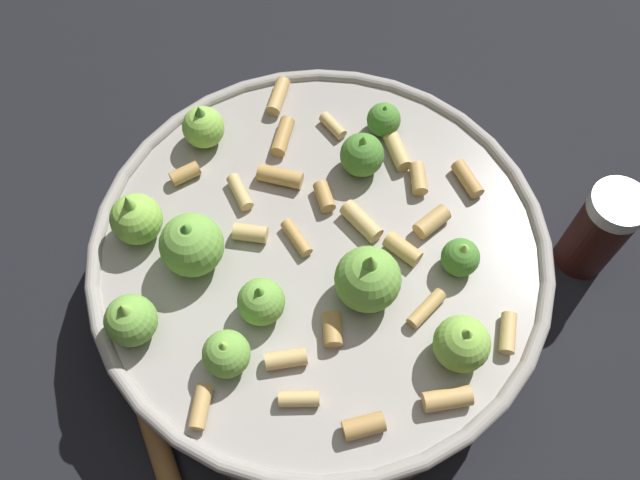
% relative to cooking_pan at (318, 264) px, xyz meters
% --- Properties ---
extents(ground_plane, '(2.40, 2.40, 0.00)m').
position_rel_cooking_pan_xyz_m(ground_plane, '(0.00, -0.00, -0.04)').
color(ground_plane, black).
extents(cooking_pan, '(0.33, 0.33, 0.12)m').
position_rel_cooking_pan_xyz_m(cooking_pan, '(0.00, 0.00, 0.00)').
color(cooking_pan, '#9E9993').
rests_on(cooking_pan, ground).
extents(pepper_shaker, '(0.04, 0.04, 0.09)m').
position_rel_cooking_pan_xyz_m(pepper_shaker, '(-0.02, -0.22, 0.00)').
color(pepper_shaker, '#33140F').
rests_on(pepper_shaker, ground).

